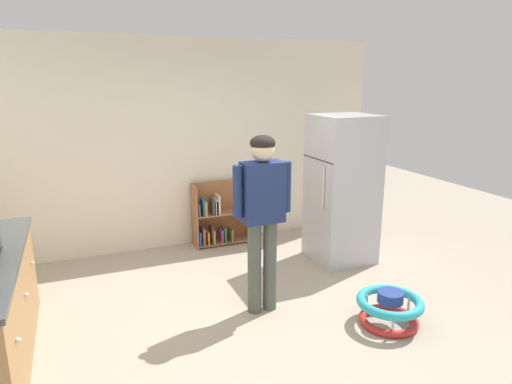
{
  "coord_description": "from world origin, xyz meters",
  "views": [
    {
      "loc": [
        -1.44,
        -3.38,
        2.2
      ],
      "look_at": [
        0.14,
        0.46,
        1.13
      ],
      "focal_mm": 31.43,
      "sensor_mm": 36.0,
      "label": 1
    }
  ],
  "objects_px": {
    "standing_person": "(262,207)",
    "refrigerator": "(342,189)",
    "bookshelf": "(219,217)",
    "baby_walker": "(389,308)"
  },
  "relations": [
    {
      "from": "refrigerator",
      "to": "standing_person",
      "type": "xyz_separation_m",
      "value": [
        -1.39,
        -0.81,
        0.15
      ]
    },
    {
      "from": "standing_person",
      "to": "baby_walker",
      "type": "bearing_deg",
      "value": -34.8
    },
    {
      "from": "refrigerator",
      "to": "bookshelf",
      "type": "bearing_deg",
      "value": 138.58
    },
    {
      "from": "bookshelf",
      "to": "baby_walker",
      "type": "bearing_deg",
      "value": -72.62
    },
    {
      "from": "bookshelf",
      "to": "standing_person",
      "type": "bearing_deg",
      "value": -95.14
    },
    {
      "from": "bookshelf",
      "to": "standing_person",
      "type": "relative_size",
      "value": 0.5
    },
    {
      "from": "standing_person",
      "to": "refrigerator",
      "type": "bearing_deg",
      "value": 30.29
    },
    {
      "from": "refrigerator",
      "to": "bookshelf",
      "type": "relative_size",
      "value": 2.09
    },
    {
      "from": "baby_walker",
      "to": "refrigerator",
      "type": "bearing_deg",
      "value": 74.35
    },
    {
      "from": "refrigerator",
      "to": "baby_walker",
      "type": "distance_m",
      "value": 1.71
    }
  ]
}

